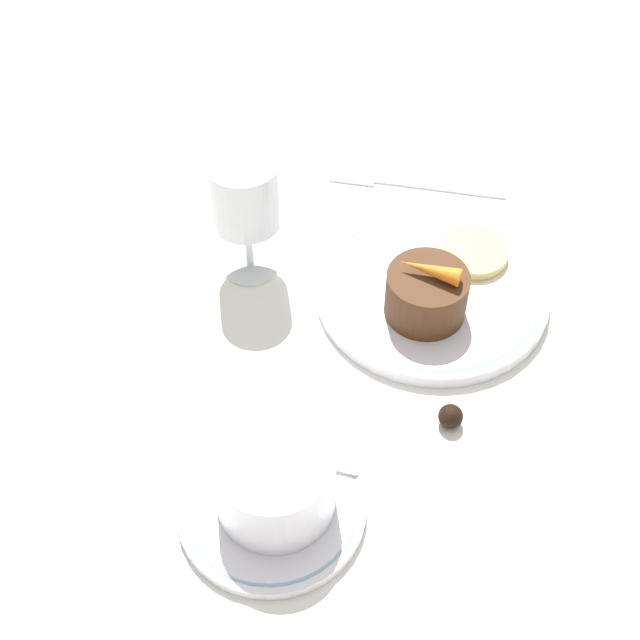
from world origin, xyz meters
name	(u,v)px	position (x,y,z in m)	size (l,w,h in m)	color
ground_plane	(390,297)	(0.00, 0.00, 0.00)	(3.00, 3.00, 0.00)	white
dinner_plate	(432,294)	(0.00, -0.04, 0.01)	(0.22, 0.22, 0.01)	white
saucer	(272,507)	(-0.23, 0.11, 0.01)	(0.15, 0.15, 0.01)	white
coffee_cup	(275,479)	(-0.23, 0.10, 0.04)	(0.12, 0.09, 0.06)	white
spoon	(278,454)	(-0.19, 0.10, 0.01)	(0.04, 0.11, 0.00)	silver
wine_glass	(245,199)	(0.04, 0.14, 0.09)	(0.07, 0.07, 0.13)	silver
fork	(397,182)	(0.17, -0.02, 0.00)	(0.05, 0.19, 0.01)	silver
dessert_cake	(426,294)	(-0.03, -0.03, 0.04)	(0.08, 0.08, 0.05)	#4C2D19
carrot_garnish	(430,270)	(-0.03, -0.03, 0.07)	(0.04, 0.06, 0.02)	orange
pineapple_slice	(473,253)	(0.04, -0.08, 0.02)	(0.07, 0.07, 0.01)	#EFE075
chocolate_truffle	(451,416)	(-0.15, -0.04, 0.01)	(0.02, 0.02, 0.02)	black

